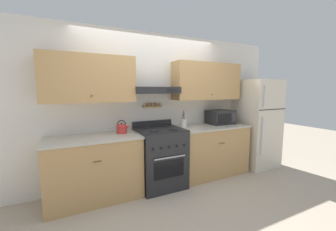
{
  "coord_description": "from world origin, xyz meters",
  "views": [
    {
      "loc": [
        -1.33,
        -2.7,
        1.59
      ],
      "look_at": [
        0.13,
        0.28,
        1.17
      ],
      "focal_mm": 22.0,
      "sensor_mm": 36.0,
      "label": 1
    }
  ],
  "objects_px": {
    "microwave": "(220,117)",
    "utensil_crock": "(183,123)",
    "tea_kettle": "(122,128)",
    "refrigerator": "(256,123)",
    "stove_range": "(160,157)"
  },
  "relations": [
    {
      "from": "microwave",
      "to": "utensil_crock",
      "type": "bearing_deg",
      "value": -178.8
    },
    {
      "from": "stove_range",
      "to": "refrigerator",
      "type": "xyz_separation_m",
      "value": [
        2.19,
        -0.02,
        0.41
      ]
    },
    {
      "from": "tea_kettle",
      "to": "utensil_crock",
      "type": "distance_m",
      "value": 1.1
    },
    {
      "from": "refrigerator",
      "to": "microwave",
      "type": "relative_size",
      "value": 3.66
    },
    {
      "from": "microwave",
      "to": "utensil_crock",
      "type": "distance_m",
      "value": 0.85
    },
    {
      "from": "tea_kettle",
      "to": "microwave",
      "type": "xyz_separation_m",
      "value": [
        1.95,
        0.02,
        0.05
      ]
    },
    {
      "from": "utensil_crock",
      "to": "microwave",
      "type": "bearing_deg",
      "value": 1.2
    },
    {
      "from": "stove_range",
      "to": "refrigerator",
      "type": "bearing_deg",
      "value": -0.5
    },
    {
      "from": "utensil_crock",
      "to": "tea_kettle",
      "type": "bearing_deg",
      "value": -180.0
    },
    {
      "from": "microwave",
      "to": "utensil_crock",
      "type": "xyz_separation_m",
      "value": [
        -0.85,
        -0.02,
        -0.05
      ]
    },
    {
      "from": "microwave",
      "to": "stove_range",
      "type": "bearing_deg",
      "value": -174.67
    },
    {
      "from": "tea_kettle",
      "to": "utensil_crock",
      "type": "relative_size",
      "value": 0.67
    },
    {
      "from": "stove_range",
      "to": "microwave",
      "type": "distance_m",
      "value": 1.48
    },
    {
      "from": "refrigerator",
      "to": "microwave",
      "type": "bearing_deg",
      "value": 170.12
    },
    {
      "from": "tea_kettle",
      "to": "refrigerator",
      "type": "bearing_deg",
      "value": -2.63
    }
  ]
}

